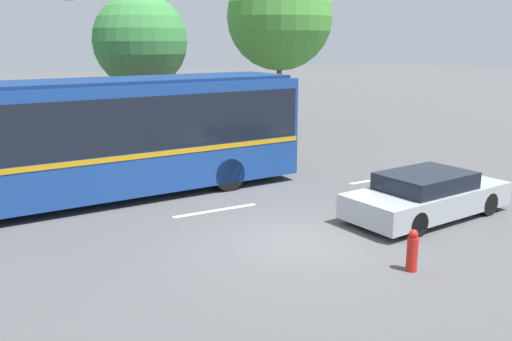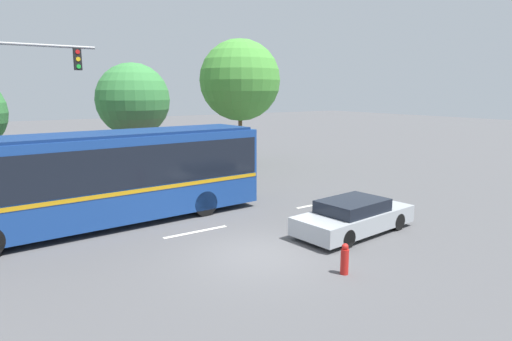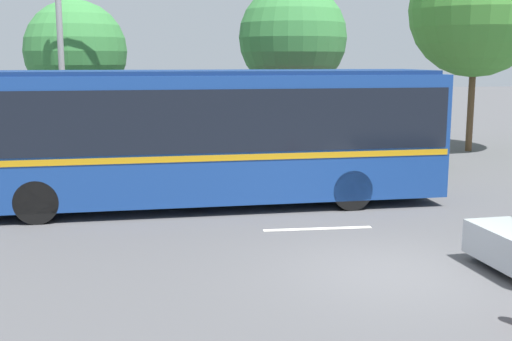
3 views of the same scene
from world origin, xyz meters
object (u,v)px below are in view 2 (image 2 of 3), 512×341
Objects in this scene: city_bus at (106,173)px; fire_hydrant at (345,259)px; sedan_foreground at (354,217)px; street_tree_right at (240,80)px; street_tree_centre at (133,100)px.

city_bus is 9.10m from fire_hydrant.
sedan_foreground is 0.59× the size of street_tree_right.
street_tree_centre reaches higher than sedan_foreground.
street_tree_centre is at bearing 99.28° from sedan_foreground.
city_bus is 2.50× the size of sedan_foreground.
fire_hydrant is at bearing -87.75° from street_tree_centre.
street_tree_centre is at bearing -119.39° from city_bus.
street_tree_right reaches higher than city_bus.
city_bus is 8.12m from street_tree_centre.
street_tree_centre is (-3.37, 12.65, 3.80)m from sedan_foreground.
street_tree_right is (4.12, 14.05, 4.95)m from sedan_foreground.
street_tree_centre is 0.78× the size of street_tree_right.
street_tree_centre is at bearing 92.25° from fire_hydrant.
street_tree_centre is 7.71m from street_tree_right.
city_bus is at bearing -116.24° from street_tree_centre.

